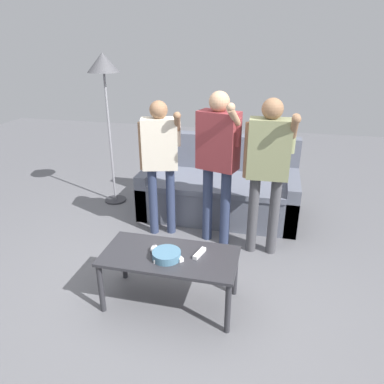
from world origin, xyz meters
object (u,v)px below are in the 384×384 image
object	(u,v)px
player_left	(160,154)
player_center	(218,152)
couch	(220,189)
game_remote_wand_near	(177,256)
game_remote_wand_spare	(159,257)
game_remote_wand_far	(199,253)
coffee_table	(170,261)
player_right	(268,161)
game_remote_nunchuk	(154,248)
snack_bowl	(167,255)
floor_lamp	(104,73)

from	to	relation	value
player_left	player_center	world-z (taller)	player_center
player_center	couch	bearing A→B (deg)	95.51
game_remote_wand_near	game_remote_wand_spare	distance (m)	0.13
couch	game_remote_wand_far	size ratio (longest dim) A/B	11.38
couch	player_center	size ratio (longest dim) A/B	1.17
coffee_table	game_remote_wand_far	distance (m)	0.24
player_right	game_remote_wand_far	size ratio (longest dim) A/B	9.54
game_remote_nunchuk	player_center	distance (m)	1.18
snack_bowl	game_remote_wand_spare	world-z (taller)	snack_bowl
snack_bowl	game_remote_wand_far	distance (m)	0.26
floor_lamp	game_remote_wand_near	bearing A→B (deg)	-52.86
player_left	player_center	xyz separation A→B (m)	(0.60, -0.05, 0.07)
coffee_table	game_remote_wand_spare	bearing A→B (deg)	-132.75
floor_lamp	game_remote_wand_near	size ratio (longest dim) A/B	13.54
snack_bowl	player_center	bearing A→B (deg)	79.63
couch	snack_bowl	bearing A→B (deg)	-94.14
floor_lamp	couch	bearing A→B (deg)	0.33
player_left	game_remote_wand_spare	world-z (taller)	player_left
coffee_table	floor_lamp	world-z (taller)	floor_lamp
snack_bowl	game_remote_wand_far	bearing A→B (deg)	23.31
coffee_table	player_center	world-z (taller)	player_center
floor_lamp	player_right	bearing A→B (deg)	-22.38
floor_lamp	player_center	bearing A→B (deg)	-25.71
couch	coffee_table	distance (m)	1.77
game_remote_wand_far	coffee_table	bearing A→B (deg)	-167.77
player_left	game_remote_wand_far	size ratio (longest dim) A/B	9.02
player_right	game_remote_wand_spare	size ratio (longest dim) A/B	10.20
game_remote_wand_far	floor_lamp	bearing A→B (deg)	131.50
player_center	coffee_table	bearing A→B (deg)	-100.48
snack_bowl	floor_lamp	size ratio (longest dim) A/B	0.12
coffee_table	player_left	xyz separation A→B (m)	(-0.41, 1.09, 0.51)
game_remote_nunchuk	player_left	bearing A→B (deg)	104.54
snack_bowl	floor_lamp	distance (m)	2.49
snack_bowl	player_right	bearing A→B (deg)	55.60
game_remote_wand_spare	couch	bearing A→B (deg)	84.18
game_remote_wand_near	player_left	bearing A→B (deg)	113.06
game_remote_nunchuk	game_remote_wand_near	size ratio (longest dim) A/B	0.64
player_left	player_right	distance (m)	1.10
snack_bowl	game_remote_wand_far	world-z (taller)	snack_bowl
player_left	player_right	xyz separation A→B (m)	(1.09, -0.14, 0.05)
player_right	game_remote_wand_near	size ratio (longest dim) A/B	11.18
game_remote_wand_near	player_center	bearing A→B (deg)	83.10
coffee_table	game_remote_wand_far	size ratio (longest dim) A/B	6.58
game_remote_nunchuk	player_right	xyz separation A→B (m)	(0.81, 0.92, 0.49)
player_left	player_center	distance (m)	0.61
game_remote_nunchuk	player_left	xyz separation A→B (m)	(-0.28, 1.07, 0.43)
player_left	player_center	bearing A→B (deg)	-4.42
couch	floor_lamp	distance (m)	1.94
game_remote_wand_spare	game_remote_wand_near	bearing A→B (deg)	20.03
game_remote_wand_far	game_remote_nunchuk	bearing A→B (deg)	-175.78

